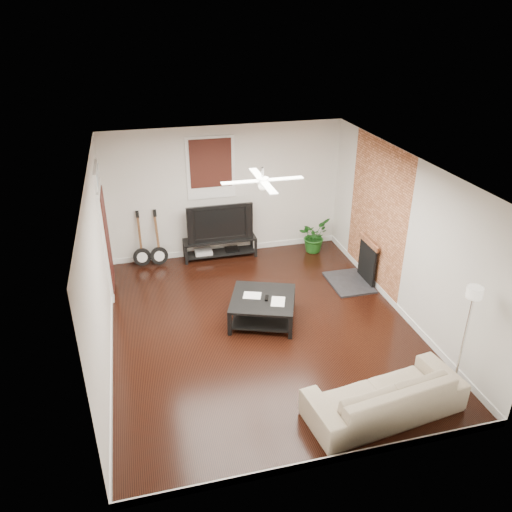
{
  "coord_description": "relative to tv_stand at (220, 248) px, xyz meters",
  "views": [
    {
      "loc": [
        -1.86,
        -6.9,
        4.93
      ],
      "look_at": [
        0.0,
        0.4,
        1.15
      ],
      "focal_mm": 35.21,
      "sensor_mm": 36.0,
      "label": 1
    }
  ],
  "objects": [
    {
      "name": "guitar_right",
      "position": [
        -1.31,
        -0.06,
        0.38
      ],
      "size": [
        0.4,
        0.3,
        1.2
      ],
      "primitive_type": null,
      "rotation": [
        0.0,
        0.0,
        0.11
      ],
      "color": "black",
      "rests_on": "floor"
    },
    {
      "name": "coffee_table",
      "position": [
        0.27,
        -2.59,
        0.01
      ],
      "size": [
        1.38,
        1.38,
        0.45
      ],
      "primitive_type": "cube",
      "rotation": [
        0.0,
        0.0,
        -0.35
      ],
      "color": "black",
      "rests_on": "floor"
    },
    {
      "name": "tv",
      "position": [
        -0.0,
        0.02,
        0.62
      ],
      "size": [
        1.4,
        0.18,
        0.8
      ],
      "primitive_type": "imported",
      "color": "black",
      "rests_on": "tv_stand"
    },
    {
      "name": "fireplace",
      "position": [
        2.4,
        -1.78,
        0.24
      ],
      "size": [
        0.8,
        1.1,
        0.92
      ],
      "primitive_type": "cube",
      "color": "black",
      "rests_on": "floor"
    },
    {
      "name": "ceiling_fan",
      "position": [
        0.2,
        -2.78,
        2.38
      ],
      "size": [
        1.24,
        1.24,
        0.32
      ],
      "primitive_type": null,
      "color": "white",
      "rests_on": "ceiling"
    },
    {
      "name": "room",
      "position": [
        0.2,
        -2.78,
        1.18
      ],
      "size": [
        5.01,
        6.01,
        2.81
      ],
      "color": "black",
      "rests_on": "ground"
    },
    {
      "name": "floor_lamp",
      "position": [
        2.4,
        -5.04,
        0.65
      ],
      "size": [
        0.32,
        0.32,
        1.74
      ],
      "primitive_type": null,
      "rotation": [
        0.0,
        0.0,
        0.14
      ],
      "color": "silver",
      "rests_on": "floor"
    },
    {
      "name": "sofa",
      "position": [
        1.26,
        -5.14,
        0.09
      ],
      "size": [
        2.22,
        1.12,
        0.62
      ],
      "primitive_type": "imported",
      "rotation": [
        0.0,
        0.0,
        3.28
      ],
      "color": "#C8AE96",
      "rests_on": "floor"
    },
    {
      "name": "door_left",
      "position": [
        -2.26,
        -0.88,
        1.03
      ],
      "size": [
        0.08,
        1.0,
        2.5
      ],
      "primitive_type": "cube",
      "color": "white",
      "rests_on": "wall_left"
    },
    {
      "name": "guitar_left",
      "position": [
        -1.66,
        -0.03,
        0.38
      ],
      "size": [
        0.37,
        0.26,
        1.2
      ],
      "primitive_type": null,
      "rotation": [
        0.0,
        0.0,
        0.0
      ],
      "color": "black",
      "rests_on": "floor"
    },
    {
      "name": "window_back",
      "position": [
        -0.1,
        0.19,
        1.73
      ],
      "size": [
        1.0,
        0.06,
        1.3
      ],
      "primitive_type": "cube",
      "color": "#36170E",
      "rests_on": "wall_back"
    },
    {
      "name": "potted_plant",
      "position": [
        2.07,
        -0.21,
        0.15
      ],
      "size": [
        0.88,
        0.88,
        0.74
      ],
      "primitive_type": "imported",
      "rotation": [
        0.0,
        0.0,
        0.81
      ],
      "color": "#1B5418",
      "rests_on": "floor"
    },
    {
      "name": "tv_stand",
      "position": [
        0.0,
        0.0,
        0.0
      ],
      "size": [
        1.56,
        0.42,
        0.44
      ],
      "primitive_type": "cube",
      "color": "black",
      "rests_on": "floor"
    },
    {
      "name": "brick_accent",
      "position": [
        2.69,
        -1.78,
        1.18
      ],
      "size": [
        0.02,
        2.2,
        2.8
      ],
      "primitive_type": "cube",
      "color": "#A25834",
      "rests_on": "floor"
    }
  ]
}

